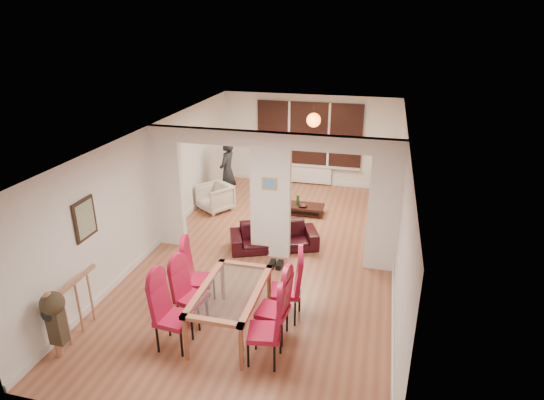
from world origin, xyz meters
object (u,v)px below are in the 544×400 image
at_px(dining_chair_la, 173,314).
at_px(coffee_table, 303,209).
at_px(dining_chair_lb, 192,294).
at_px(dining_chair_lc, 199,276).
at_px(armchair, 215,197).
at_px(bowl, 303,206).
at_px(bottle, 298,200).
at_px(television, 375,196).
at_px(dining_table, 231,310).
at_px(dining_chair_rc, 286,286).
at_px(sofa, 274,236).
at_px(person, 227,171).
at_px(dining_chair_ra, 265,327).
at_px(dining_chair_rb, 273,306).

bearing_deg(dining_chair_la, coffee_table, 84.82).
distance_m(dining_chair_lb, dining_chair_lc, 0.50).
xyz_separation_m(armchair, bowl, (2.23, 0.18, -0.08)).
xyz_separation_m(bottle, bowl, (0.14, -0.07, -0.11)).
relative_size(dining_chair_la, coffee_table, 1.12).
distance_m(dining_chair_la, television, 6.79).
height_order(dining_table, coffee_table, dining_table).
height_order(dining_chair_rc, sofa, dining_chair_rc).
xyz_separation_m(dining_table, bowl, (0.28, 4.65, -0.13)).
xyz_separation_m(dining_chair_lc, armchair, (-1.20, 3.92, -0.22)).
bearing_deg(dining_table, armchair, 113.53).
xyz_separation_m(dining_chair_lc, dining_chair_rc, (1.50, 0.02, 0.02)).
bearing_deg(person, dining_chair_ra, 27.93).
xyz_separation_m(dining_chair_ra, person, (-2.51, 5.65, 0.26)).
relative_size(dining_chair_ra, armchair, 1.52).
bearing_deg(dining_chair_la, dining_chair_rc, 42.40).
bearing_deg(dining_chair_la, armchair, 109.08).
distance_m(dining_chair_rc, coffee_table, 4.26).
distance_m(dining_chair_la, bottle, 5.34).
bearing_deg(coffee_table, dining_chair_rc, -83.44).
relative_size(dining_table, dining_chair_ra, 1.44).
bearing_deg(coffee_table, person, 170.04).
bearing_deg(bottle, dining_chair_lc, -102.00).
distance_m(dining_chair_la, dining_chair_lb, 0.60).
height_order(dining_chair_ra, bottle, dining_chair_ra).
xyz_separation_m(person, coffee_table, (2.09, -0.37, -0.72)).
distance_m(sofa, armchair, 2.53).
bearing_deg(sofa, person, 106.53).
bearing_deg(bowl, television, 31.21).
distance_m(dining_chair_rb, person, 5.71).
relative_size(dining_chair_lc, dining_chair_ra, 0.98).
bearing_deg(television, sofa, 163.19).
height_order(dining_chair_ra, person, person).
height_order(dining_chair_ra, bowl, dining_chair_ra).
bearing_deg(dining_chair_lb, person, 117.03).
bearing_deg(coffee_table, dining_chair_lb, -101.24).
bearing_deg(bottle, dining_chair_rc, -81.65).
relative_size(dining_chair_lc, coffee_table, 1.10).
distance_m(dining_chair_lb, bottle, 4.74).
xyz_separation_m(dining_chair_la, dining_chair_lb, (0.03, 0.60, -0.04)).
relative_size(dining_chair_la, television, 1.16).
bearing_deg(dining_chair_rc, person, 107.92).
bearing_deg(dining_chair_lc, coffee_table, 65.81).
bearing_deg(bottle, dining_chair_lb, -99.83).
bearing_deg(bowl, person, 167.09).
bearing_deg(dining_table, dining_chair_lc, 144.05).
bearing_deg(person, sofa, 42.47).
distance_m(dining_chair_rc, bowl, 4.13).
bearing_deg(sofa, dining_chair_ra, -100.35).
relative_size(dining_chair_ra, coffee_table, 1.12).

